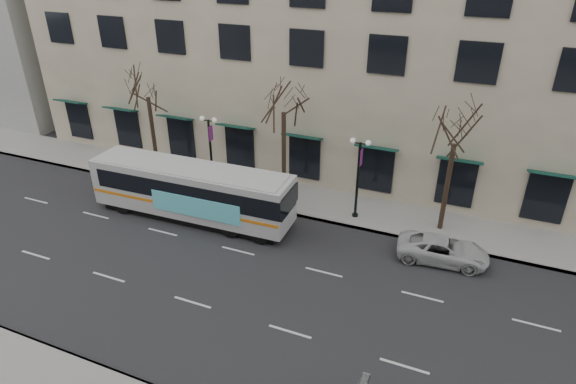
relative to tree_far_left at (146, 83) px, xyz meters
The scene contains 9 objects.
ground 14.91m from the tree_far_left, 41.35° to the right, with size 160.00×160.00×0.00m, color black.
sidewalk_far 16.40m from the tree_far_left, ahead, with size 80.00×4.00×0.15m, color gray.
tree_far_left is the anchor object (origin of this frame).
tree_far_mid 10.00m from the tree_far_left, ahead, with size 3.60×3.60×8.55m.
tree_far_right 20.00m from the tree_far_left, ahead, with size 3.60×3.60×8.06m.
lamp_post_left 6.29m from the tree_far_left, ahead, with size 1.22×0.45×5.21m.
lamp_post_right 15.48m from the tree_far_left, ahead, with size 1.22×0.45×5.21m.
city_bus 8.72m from the tree_far_left, 36.12° to the right, with size 12.66×3.08×3.42m.
white_pickup 21.55m from the tree_far_left, ahead, with size 2.19×4.75×1.32m, color silver.
Camera 1 is at (10.99, -16.89, 15.28)m, focal length 30.00 mm.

